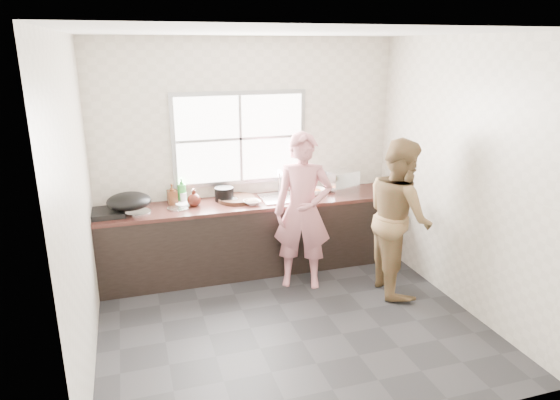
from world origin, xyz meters
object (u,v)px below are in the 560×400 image
object	(u,v)px
bowl_held	(307,199)
burner	(107,213)
black_pot	(224,194)
bottle_green	(182,190)
bottle_brown_tall	(172,195)
woman	(303,216)
glass_jar	(183,197)
dish_rack	(342,182)
person_side	(399,216)
bottle_brown_short	(194,198)
wok	(129,201)
pot_lid_right	(178,208)
cutting_board	(236,199)
bowl_crabs	(316,192)
bowl_mince	(252,202)
pot_lid_left	(138,212)
plate_food	(185,204)

from	to	relation	value
bowl_held	burner	world-z (taller)	bowl_held
bowl_held	black_pot	size ratio (longest dim) A/B	0.95
bottle_green	bottle_brown_tall	bearing A→B (deg)	-157.03
woman	glass_jar	bearing A→B (deg)	169.72
glass_jar	dish_rack	world-z (taller)	dish_rack
dish_rack	person_side	bearing A→B (deg)	-87.76
bottle_green	bowl_held	bearing A→B (deg)	-17.66
burner	bottle_brown_short	bearing A→B (deg)	3.13
burner	wok	xyz separation A→B (m)	(0.24, -0.04, 0.12)
bottle_brown_short	glass_jar	world-z (taller)	bottle_brown_short
bottle_brown_short	dish_rack	distance (m)	1.81
bottle_brown_tall	pot_lid_right	world-z (taller)	bottle_brown_tall
bottle_brown_tall	dish_rack	bearing A→B (deg)	-4.35
cutting_board	bowl_crabs	bearing A→B (deg)	-1.57
bowl_mince	bottle_brown_short	world-z (taller)	bottle_brown_short
bowl_held	bottle_green	world-z (taller)	bottle_green
pot_lid_left	bowl_crabs	bearing A→B (deg)	2.00
person_side	bottle_brown_tall	size ratio (longest dim) A/B	7.97
bowl_mince	plate_food	xyz separation A→B (m)	(-0.73, 0.23, -0.02)
pot_lid_left	pot_lid_right	world-z (taller)	pot_lid_left
burner	dish_rack	size ratio (longest dim) A/B	1.03
bottle_brown_tall	bowl_mince	bearing A→B (deg)	-19.22
bowl_held	pot_lid_left	xyz separation A→B (m)	(-1.89, 0.18, -0.03)
bowl_held	pot_lid_right	xyz separation A→B (m)	(-1.46, 0.19, -0.03)
black_pot	pot_lid_left	xyz separation A→B (m)	(-0.98, -0.15, -0.07)
cutting_board	bowl_held	xyz separation A→B (m)	(0.78, -0.28, 0.01)
bottle_green	glass_jar	size ratio (longest dim) A/B	2.56
plate_food	burner	bearing A→B (deg)	-170.42
pot_lid_right	person_side	bearing A→B (deg)	-22.76
bowl_mince	bottle_brown_tall	bearing A→B (deg)	160.78
bottle_green	burner	size ratio (longest dim) A/B	0.77
woman	bottle_brown_tall	xyz separation A→B (m)	(-1.32, 0.73, 0.16)
pot_lid_left	black_pot	bearing A→B (deg)	8.56
bowl_held	wok	distance (m)	1.98
dish_rack	pot_lid_left	size ratio (longest dim) A/B	1.32
glass_jar	bowl_held	bearing A→B (deg)	-16.73
bottle_brown_tall	pot_lid_right	size ratio (longest dim) A/B	0.84
glass_jar	bowl_mince	bearing A→B (deg)	-23.71
glass_jar	pot_lid_right	world-z (taller)	glass_jar
cutting_board	glass_jar	distance (m)	0.61
bowl_crabs	pot_lid_left	distance (m)	2.10
cutting_board	bowl_crabs	world-z (taller)	bowl_crabs
plate_food	bottle_brown_short	bearing A→B (deg)	-43.53
black_pot	pot_lid_left	bearing A→B (deg)	-171.44
bowl_held	plate_food	world-z (taller)	bowl_held
bowl_held	pot_lid_left	distance (m)	1.90
burner	pot_lid_right	xyz separation A→B (m)	(0.76, 0.01, -0.02)
person_side	burner	size ratio (longest dim) A/B	4.54
woman	wok	distance (m)	1.87
black_pot	plate_food	xyz separation A→B (m)	(-0.46, -0.01, -0.07)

